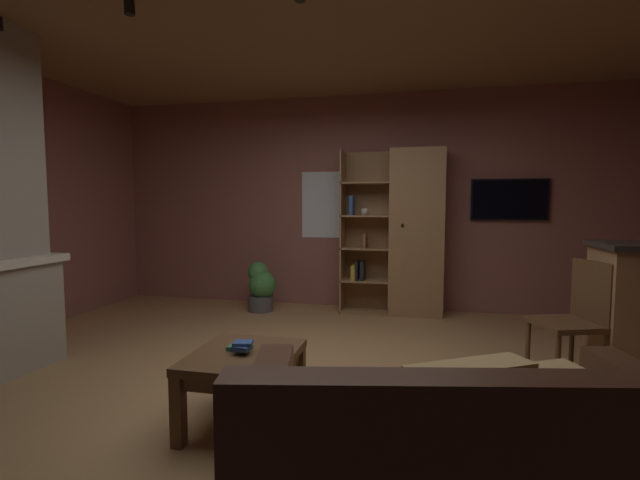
% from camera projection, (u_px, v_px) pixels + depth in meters
% --- Properties ---
extents(floor, '(6.49, 5.32, 0.02)m').
position_uv_depth(floor, '(308.00, 391.00, 3.19)').
color(floor, '#A37A4C').
rests_on(floor, ground).
extents(wall_back, '(6.61, 0.06, 2.71)m').
position_uv_depth(wall_back, '(359.00, 202.00, 5.70)').
color(wall_back, '#8E544C').
rests_on(wall_back, ground).
extents(window_pane_back, '(0.72, 0.01, 0.86)m').
position_uv_depth(window_pane_back, '(329.00, 205.00, 5.75)').
color(window_pane_back, white).
extents(bookshelf_cabinet, '(1.22, 0.41, 1.98)m').
position_uv_depth(bookshelf_cabinet, '(409.00, 234.00, 5.32)').
color(bookshelf_cabinet, '#997047').
rests_on(bookshelf_cabinet, ground).
extents(coffee_table, '(0.60, 0.68, 0.45)m').
position_uv_depth(coffee_table, '(244.00, 367.00, 2.64)').
color(coffee_table, brown).
rests_on(coffee_table, ground).
extents(table_book_0, '(0.14, 0.11, 0.02)m').
position_uv_depth(table_book_0, '(240.00, 348.00, 2.69)').
color(table_book_0, '#387247').
rests_on(table_book_0, coffee_table).
extents(table_book_1, '(0.11, 0.09, 0.03)m').
position_uv_depth(table_book_1, '(242.00, 348.00, 2.60)').
color(table_book_1, '#2D4C8C').
rests_on(table_book_1, coffee_table).
extents(table_book_2, '(0.13, 0.11, 0.02)m').
position_uv_depth(table_book_2, '(243.00, 343.00, 2.62)').
color(table_book_2, '#2D4C8C').
rests_on(table_book_2, coffee_table).
extents(dining_chair, '(0.53, 0.53, 0.92)m').
position_uv_depth(dining_chair, '(577.00, 314.00, 3.23)').
color(dining_chair, brown).
rests_on(dining_chair, ground).
extents(potted_floor_plant, '(0.36, 0.34, 0.62)m').
position_uv_depth(potted_floor_plant, '(261.00, 286.00, 5.52)').
color(potted_floor_plant, '#4C4C51').
rests_on(potted_floor_plant, ground).
extents(wall_mounted_tv, '(0.87, 0.06, 0.49)m').
position_uv_depth(wall_mounted_tv, '(509.00, 200.00, 5.24)').
color(wall_mounted_tv, black).
extents(track_light_spot_1, '(0.07, 0.07, 0.09)m').
position_uv_depth(track_light_spot_1, '(129.00, 8.00, 2.95)').
color(track_light_spot_1, black).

